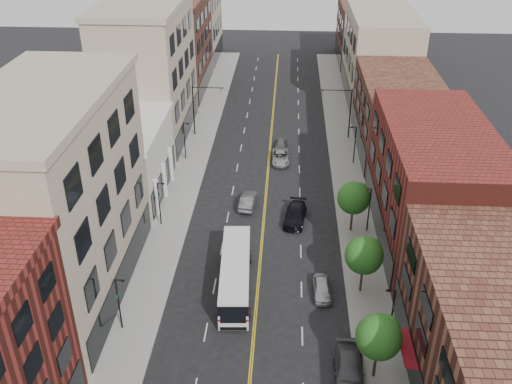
% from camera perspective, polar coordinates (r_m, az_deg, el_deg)
% --- Properties ---
extents(sidewalk_left, '(4.00, 110.00, 0.15)m').
position_cam_1_polar(sidewalk_left, '(71.51, -6.90, 1.53)').
color(sidewalk_left, gray).
rests_on(sidewalk_left, ground).
extents(sidewalk_right, '(4.00, 110.00, 0.15)m').
position_cam_1_polar(sidewalk_right, '(70.88, 9.24, 1.07)').
color(sidewalk_right, gray).
rests_on(sidewalk_right, ground).
extents(bldg_l_tanoffice, '(10.00, 22.00, 18.00)m').
position_cam_1_polar(bldg_l_tanoffice, '(50.71, -19.42, -1.10)').
color(bldg_l_tanoffice, tan).
rests_on(bldg_l_tanoffice, ground).
extents(bldg_l_white, '(10.00, 14.00, 8.00)m').
position_cam_1_polar(bldg_l_white, '(67.87, -13.49, 3.00)').
color(bldg_l_white, silver).
rests_on(bldg_l_white, ground).
extents(bldg_l_far_a, '(10.00, 20.00, 18.00)m').
position_cam_1_polar(bldg_l_far_a, '(81.24, -10.73, 11.56)').
color(bldg_l_far_a, tan).
rests_on(bldg_l_far_a, ground).
extents(bldg_l_far_b, '(10.00, 20.00, 15.00)m').
position_cam_1_polar(bldg_l_far_b, '(100.38, -8.07, 14.32)').
color(bldg_l_far_b, '#572B22').
rests_on(bldg_l_far_b, ground).
extents(bldg_l_far_c, '(10.00, 16.00, 20.00)m').
position_cam_1_polar(bldg_l_far_c, '(117.04, -6.49, 17.85)').
color(bldg_l_far_c, tan).
rests_on(bldg_l_far_c, ground).
extents(bldg_r_near, '(10.00, 26.00, 10.00)m').
position_cam_1_polar(bldg_r_near, '(41.94, 23.93, -16.40)').
color(bldg_r_near, '#572B22').
rests_on(bldg_r_near, ground).
extents(bldg_r_mid, '(10.00, 22.00, 12.00)m').
position_cam_1_polar(bldg_r_mid, '(59.81, 17.24, 0.82)').
color(bldg_r_mid, maroon).
rests_on(bldg_r_mid, ground).
extents(bldg_r_far_a, '(10.00, 20.00, 10.00)m').
position_cam_1_polar(bldg_r_far_a, '(78.86, 14.03, 7.53)').
color(bldg_r_far_a, '#572B22').
rests_on(bldg_r_far_a, ground).
extents(bldg_r_far_b, '(10.00, 22.00, 14.00)m').
position_cam_1_polar(bldg_r_far_b, '(97.85, 12.23, 13.25)').
color(bldg_r_far_b, tan).
rests_on(bldg_r_far_b, ground).
extents(bldg_r_far_c, '(10.00, 18.00, 11.00)m').
position_cam_1_polar(bldg_r_far_c, '(117.38, 10.87, 15.30)').
color(bldg_r_far_c, '#572B22').
rests_on(bldg_r_far_c, ground).
extents(tree_r_1, '(3.40, 3.40, 5.59)m').
position_cam_1_polar(tree_r_1, '(43.35, 12.29, -13.84)').
color(tree_r_1, black).
rests_on(tree_r_1, sidewalk_right).
extents(tree_r_2, '(3.40, 3.40, 5.59)m').
position_cam_1_polar(tree_r_2, '(51.01, 10.85, -6.13)').
color(tree_r_2, black).
rests_on(tree_r_2, sidewalk_right).
extents(tree_r_3, '(3.40, 3.40, 5.59)m').
position_cam_1_polar(tree_r_3, '(59.36, 9.82, -0.50)').
color(tree_r_3, black).
rests_on(tree_r_3, sidewalk_right).
extents(lamp_l_1, '(0.81, 0.55, 5.05)m').
position_cam_1_polar(lamp_l_1, '(48.28, -13.54, -10.57)').
color(lamp_l_1, black).
rests_on(lamp_l_1, sidewalk_left).
extents(lamp_l_2, '(0.81, 0.55, 5.05)m').
position_cam_1_polar(lamp_l_2, '(60.90, -9.62, -0.91)').
color(lamp_l_2, black).
rests_on(lamp_l_2, sidewalk_left).
extents(lamp_l_3, '(0.81, 0.55, 5.05)m').
position_cam_1_polar(lamp_l_3, '(74.82, -7.13, 5.30)').
color(lamp_l_3, black).
rests_on(lamp_l_3, sidewalk_left).
extents(lamp_r_1, '(0.81, 0.55, 5.05)m').
position_cam_1_polar(lamp_r_1, '(47.26, 13.43, -11.58)').
color(lamp_r_1, black).
rests_on(lamp_r_1, sidewalk_right).
extents(lamp_r_2, '(0.81, 0.55, 5.05)m').
position_cam_1_polar(lamp_r_2, '(60.09, 11.22, -1.53)').
color(lamp_r_2, black).
rests_on(lamp_r_2, sidewalk_right).
extents(lamp_r_3, '(0.81, 0.55, 5.05)m').
position_cam_1_polar(lamp_r_3, '(74.16, 9.83, 4.86)').
color(lamp_r_3, black).
rests_on(lamp_r_3, sidewalk_right).
extents(signal_mast_left, '(4.49, 0.18, 7.20)m').
position_cam_1_polar(signal_mast_left, '(81.35, -5.78, 8.69)').
color(signal_mast_left, black).
rests_on(signal_mast_left, sidewalk_left).
extents(signal_mast_right, '(4.49, 0.18, 7.20)m').
position_cam_1_polar(signal_mast_right, '(80.79, 8.93, 8.33)').
color(signal_mast_right, black).
rests_on(signal_mast_right, sidewalk_right).
extents(city_bus, '(3.30, 11.76, 2.99)m').
position_cam_1_polar(city_bus, '(51.93, -2.08, -8.08)').
color(city_bus, silver).
rests_on(city_bus, ground).
extents(car_parked_mid, '(2.44, 5.65, 1.62)m').
position_cam_1_polar(car_parked_mid, '(45.12, 9.29, -17.28)').
color(car_parked_mid, '#46464A').
rests_on(car_parked_mid, ground).
extents(car_parked_far, '(1.70, 3.95, 1.33)m').
position_cam_1_polar(car_parked_far, '(52.20, 6.61, -9.57)').
color(car_parked_far, '#A7AAAF').
rests_on(car_parked_far, ground).
extents(car_lane_behind, '(1.99, 4.59, 1.47)m').
position_cam_1_polar(car_lane_behind, '(64.56, -0.79, -0.87)').
color(car_lane_behind, '#4E4E53').
rests_on(car_lane_behind, ground).
extents(car_lane_a, '(2.82, 5.52, 1.54)m').
position_cam_1_polar(car_lane_a, '(62.01, 3.94, -2.31)').
color(car_lane_a, black).
rests_on(car_lane_a, ground).
extents(car_lane_b, '(2.46, 4.95, 1.35)m').
position_cam_1_polar(car_lane_b, '(74.62, 2.45, 3.50)').
color(car_lane_b, '#A1A4A9').
rests_on(car_lane_b, ground).
extents(car_lane_c, '(1.79, 3.87, 1.28)m').
position_cam_1_polar(car_lane_c, '(78.26, 2.51, 4.77)').
color(car_lane_c, '#56565C').
rests_on(car_lane_c, ground).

